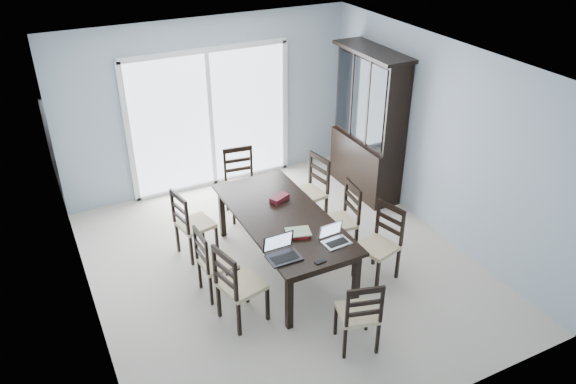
{
  "coord_description": "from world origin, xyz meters",
  "views": [
    {
      "loc": [
        -2.49,
        -5.11,
        4.29
      ],
      "look_at": [
        0.07,
        0.0,
        1.06
      ],
      "focal_mm": 35.0,
      "sensor_mm": 36.0,
      "label": 1
    }
  ],
  "objects_px": {
    "chair_left_near": "(234,279)",
    "chair_right_mid": "(344,212)",
    "laptop_dark": "(284,254)",
    "laptop_silver": "(337,240)",
    "china_hutch": "(368,125)",
    "chair_left_mid": "(210,256)",
    "chair_right_far": "(313,183)",
    "chair_end_near": "(361,309)",
    "dining_table": "(283,221)",
    "hot_tub": "(169,135)",
    "cell_phone": "(320,262)",
    "chair_left_far": "(188,218)",
    "game_box": "(279,198)",
    "chair_end_far": "(240,175)",
    "chair_right_near": "(383,235)"
  },
  "relations": [
    {
      "from": "chair_left_near",
      "to": "chair_right_mid",
      "type": "relative_size",
      "value": 1.02
    },
    {
      "from": "laptop_dark",
      "to": "laptop_silver",
      "type": "xyz_separation_m",
      "value": [
        0.64,
        -0.01,
        -0.01
      ]
    },
    {
      "from": "china_hutch",
      "to": "chair_right_mid",
      "type": "distance_m",
      "value": 1.79
    },
    {
      "from": "chair_left_mid",
      "to": "laptop_silver",
      "type": "distance_m",
      "value": 1.44
    },
    {
      "from": "chair_right_far",
      "to": "chair_right_mid",
      "type": "bearing_deg",
      "value": 172.26
    },
    {
      "from": "chair_end_near",
      "to": "laptop_dark",
      "type": "height_order",
      "value": "chair_end_near"
    },
    {
      "from": "dining_table",
      "to": "chair_left_near",
      "type": "xyz_separation_m",
      "value": [
        -0.9,
        -0.67,
        -0.08
      ]
    },
    {
      "from": "hot_tub",
      "to": "chair_right_mid",
      "type": "bearing_deg",
      "value": -70.1
    },
    {
      "from": "cell_phone",
      "to": "chair_left_far",
      "type": "bearing_deg",
      "value": 111.64
    },
    {
      "from": "dining_table",
      "to": "chair_left_far",
      "type": "bearing_deg",
      "value": 141.79
    },
    {
      "from": "chair_end_near",
      "to": "game_box",
      "type": "distance_m",
      "value": 1.98
    },
    {
      "from": "chair_right_far",
      "to": "hot_tub",
      "type": "xyz_separation_m",
      "value": [
        -1.25,
        2.7,
        -0.09
      ]
    },
    {
      "from": "laptop_dark",
      "to": "hot_tub",
      "type": "relative_size",
      "value": 0.16
    },
    {
      "from": "china_hutch",
      "to": "game_box",
      "type": "height_order",
      "value": "china_hutch"
    },
    {
      "from": "chair_left_far",
      "to": "china_hutch",
      "type": "bearing_deg",
      "value": 88.65
    },
    {
      "from": "chair_end_far",
      "to": "laptop_silver",
      "type": "distance_m",
      "value": 2.27
    },
    {
      "from": "chair_right_mid",
      "to": "laptop_silver",
      "type": "xyz_separation_m",
      "value": [
        -0.58,
        -0.76,
        0.22
      ]
    },
    {
      "from": "chair_right_far",
      "to": "game_box",
      "type": "distance_m",
      "value": 0.85
    },
    {
      "from": "laptop_silver",
      "to": "chair_left_near",
      "type": "bearing_deg",
      "value": 171.09
    },
    {
      "from": "chair_right_far",
      "to": "laptop_dark",
      "type": "height_order",
      "value": "chair_right_far"
    },
    {
      "from": "chair_right_near",
      "to": "chair_end_near",
      "type": "relative_size",
      "value": 1.07
    },
    {
      "from": "chair_left_near",
      "to": "laptop_dark",
      "type": "distance_m",
      "value": 0.59
    },
    {
      "from": "chair_left_far",
      "to": "chair_right_near",
      "type": "bearing_deg",
      "value": 43.23
    },
    {
      "from": "chair_left_far",
      "to": "cell_phone",
      "type": "distance_m",
      "value": 1.97
    },
    {
      "from": "laptop_dark",
      "to": "cell_phone",
      "type": "bearing_deg",
      "value": -36.65
    },
    {
      "from": "laptop_dark",
      "to": "laptop_silver",
      "type": "relative_size",
      "value": 1.14
    },
    {
      "from": "chair_left_far",
      "to": "chair_right_mid",
      "type": "height_order",
      "value": "chair_right_mid"
    },
    {
      "from": "dining_table",
      "to": "laptop_silver",
      "type": "bearing_deg",
      "value": -70.43
    },
    {
      "from": "cell_phone",
      "to": "chair_right_mid",
      "type": "bearing_deg",
      "value": 41.72
    },
    {
      "from": "dining_table",
      "to": "chair_left_mid",
      "type": "xyz_separation_m",
      "value": [
        -0.97,
        -0.1,
        -0.14
      ]
    },
    {
      "from": "chair_left_near",
      "to": "china_hutch",
      "type": "bearing_deg",
      "value": 110.03
    },
    {
      "from": "chair_left_far",
      "to": "cell_phone",
      "type": "relative_size",
      "value": 8.89
    },
    {
      "from": "game_box",
      "to": "hot_tub",
      "type": "bearing_deg",
      "value": 99.67
    },
    {
      "from": "china_hutch",
      "to": "chair_left_far",
      "type": "height_order",
      "value": "china_hutch"
    },
    {
      "from": "chair_right_near",
      "to": "laptop_dark",
      "type": "bearing_deg",
      "value": 79.46
    },
    {
      "from": "chair_right_far",
      "to": "game_box",
      "type": "bearing_deg",
      "value": 112.02
    },
    {
      "from": "china_hutch",
      "to": "chair_left_far",
      "type": "bearing_deg",
      "value": -170.43
    },
    {
      "from": "chair_end_near",
      "to": "laptop_silver",
      "type": "xyz_separation_m",
      "value": [
        0.21,
        0.84,
        0.26
      ]
    },
    {
      "from": "chair_left_far",
      "to": "chair_right_near",
      "type": "xyz_separation_m",
      "value": [
        1.95,
        -1.41,
        0.0
      ]
    },
    {
      "from": "china_hutch",
      "to": "chair_right_far",
      "type": "height_order",
      "value": "china_hutch"
    },
    {
      "from": "dining_table",
      "to": "laptop_dark",
      "type": "distance_m",
      "value": 0.86
    },
    {
      "from": "china_hutch",
      "to": "chair_left_mid",
      "type": "xyz_separation_m",
      "value": [
        -2.99,
        -1.35,
        -0.53
      ]
    },
    {
      "from": "game_box",
      "to": "hot_tub",
      "type": "height_order",
      "value": "hot_tub"
    },
    {
      "from": "china_hutch",
      "to": "chair_left_mid",
      "type": "distance_m",
      "value": 3.32
    },
    {
      "from": "chair_left_near",
      "to": "laptop_silver",
      "type": "relative_size",
      "value": 3.62
    },
    {
      "from": "china_hutch",
      "to": "chair_right_near",
      "type": "height_order",
      "value": "china_hutch"
    },
    {
      "from": "chair_left_far",
      "to": "laptop_dark",
      "type": "bearing_deg",
      "value": 10.17
    },
    {
      "from": "chair_left_far",
      "to": "hot_tub",
      "type": "bearing_deg",
      "value": 157.91
    },
    {
      "from": "laptop_dark",
      "to": "hot_tub",
      "type": "bearing_deg",
      "value": 90.39
    },
    {
      "from": "dining_table",
      "to": "hot_tub",
      "type": "height_order",
      "value": "hot_tub"
    }
  ]
}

